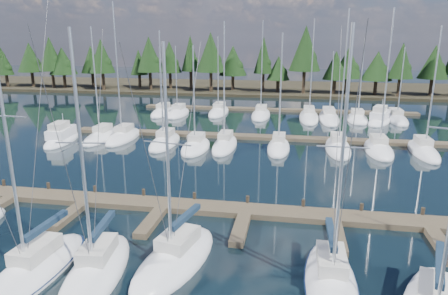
% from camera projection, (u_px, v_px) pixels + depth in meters
% --- Properties ---
extents(ground, '(260.00, 260.00, 0.00)m').
position_uv_depth(ground, '(260.00, 163.00, 39.75)').
color(ground, black).
rests_on(ground, ground).
extents(far_shore, '(220.00, 30.00, 0.60)m').
position_uv_depth(far_shore, '(282.00, 88.00, 96.66)').
color(far_shore, black).
rests_on(far_shore, ground).
extents(main_dock, '(44.00, 6.13, 0.90)m').
position_uv_depth(main_dock, '(245.00, 214.00, 27.69)').
color(main_dock, brown).
rests_on(main_dock, ground).
extents(back_docks, '(50.00, 21.80, 0.40)m').
position_uv_depth(back_docks, '(272.00, 122.00, 58.30)').
color(back_docks, brown).
rests_on(back_docks, ground).
extents(front_sailboat_1, '(3.17, 8.78, 15.61)m').
position_uv_depth(front_sailboat_1, '(33.00, 271.00, 20.76)').
color(front_sailboat_1, white).
rests_on(front_sailboat_1, ground).
extents(front_sailboat_2, '(3.57, 8.12, 13.29)m').
position_uv_depth(front_sailboat_2, '(97.00, 271.00, 20.77)').
color(front_sailboat_2, white).
rests_on(front_sailboat_2, ground).
extents(front_sailboat_3, '(4.50, 8.25, 12.67)m').
position_uv_depth(front_sailboat_3, '(176.00, 259.00, 21.94)').
color(front_sailboat_3, white).
rests_on(front_sailboat_3, ground).
extents(front_sailboat_4, '(2.64, 8.49, 13.43)m').
position_uv_depth(front_sailboat_4, '(331.00, 283.00, 19.80)').
color(front_sailboat_4, white).
rests_on(front_sailboat_4, ground).
extents(back_sailboat_rows, '(46.71, 32.57, 16.79)m').
position_uv_depth(back_sailboat_rows, '(274.00, 128.00, 53.86)').
color(back_sailboat_rows, white).
rests_on(back_sailboat_rows, ground).
extents(motor_yacht_left, '(3.73, 8.28, 3.98)m').
position_uv_depth(motor_yacht_left, '(62.00, 138.00, 47.84)').
color(motor_yacht_left, white).
rests_on(motor_yacht_left, ground).
extents(motor_yacht_right, '(5.58, 8.70, 4.12)m').
position_uv_depth(motor_yacht_right, '(380.00, 119.00, 58.71)').
color(motor_yacht_right, white).
rests_on(motor_yacht_right, ground).
extents(tree_line, '(187.32, 11.57, 14.04)m').
position_uv_depth(tree_line, '(275.00, 60.00, 85.66)').
color(tree_line, black).
rests_on(tree_line, far_shore).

